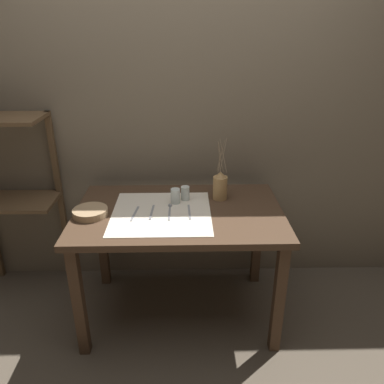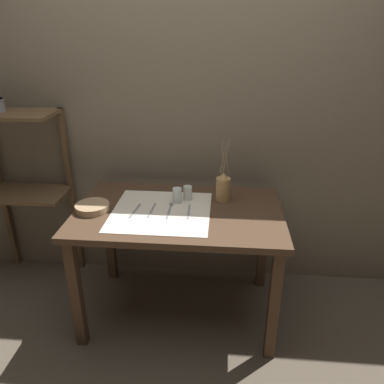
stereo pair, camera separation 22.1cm
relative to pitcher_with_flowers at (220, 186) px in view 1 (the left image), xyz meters
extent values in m
plane|color=brown|center=(-0.26, -0.16, -0.86)|extent=(12.00, 12.00, 0.00)
cube|color=#6B5E4C|center=(-0.26, 0.34, 0.34)|extent=(7.00, 0.06, 2.40)
cube|color=#422D1E|center=(-0.26, -0.16, -0.11)|extent=(1.25, 0.79, 0.04)
cube|color=#422D1E|center=(-0.83, -0.50, -0.49)|extent=(0.06, 0.06, 0.73)
cube|color=#422D1E|center=(0.30, -0.50, -0.49)|extent=(0.06, 0.06, 0.73)
cube|color=#422D1E|center=(-0.83, 0.17, -0.49)|extent=(0.06, 0.06, 0.73)
cube|color=#422D1E|center=(0.30, 0.17, -0.49)|extent=(0.06, 0.06, 0.73)
cube|color=brown|center=(-1.39, 0.12, -0.15)|extent=(0.58, 0.34, 0.02)
cube|color=brown|center=(-1.12, 0.27, -0.22)|extent=(0.04, 0.04, 1.28)
cube|color=beige|center=(-0.37, -0.20, -0.09)|extent=(0.58, 0.58, 0.00)
cylinder|color=#A87F4C|center=(0.00, 0.00, -0.01)|extent=(0.09, 0.09, 0.15)
cone|color=#A87F4C|center=(0.00, 0.00, 0.08)|extent=(0.07, 0.07, 0.04)
cylinder|color=#847056|center=(0.00, -0.01, 0.19)|extent=(0.04, 0.03, 0.18)
cylinder|color=#847056|center=(0.01, -0.01, 0.20)|extent=(0.05, 0.04, 0.21)
cylinder|color=#847056|center=(-0.01, 0.00, 0.20)|extent=(0.02, 0.01, 0.20)
cylinder|color=#847056|center=(0.01, 0.00, 0.20)|extent=(0.04, 0.06, 0.20)
cylinder|color=#847056|center=(0.00, 0.00, 0.20)|extent=(0.04, 0.03, 0.20)
cylinder|color=#847056|center=(0.00, -0.01, 0.19)|extent=(0.04, 0.01, 0.19)
cylinder|color=#9E7F5B|center=(-0.78, -0.22, -0.07)|extent=(0.20, 0.20, 0.04)
cylinder|color=silver|center=(-0.28, -0.06, -0.04)|extent=(0.06, 0.06, 0.09)
cylinder|color=silver|center=(-0.22, -0.02, -0.04)|extent=(0.05, 0.05, 0.09)
cube|color=gray|center=(-0.52, -0.21, -0.08)|extent=(0.03, 0.19, 0.00)
cube|color=gray|center=(-0.42, -0.19, -0.08)|extent=(0.02, 0.19, 0.00)
cube|color=gray|center=(-0.32, -0.21, -0.08)|extent=(0.01, 0.19, 0.00)
sphere|color=gray|center=(-0.32, -0.11, -0.08)|extent=(0.02, 0.02, 0.02)
cube|color=gray|center=(-0.20, -0.20, -0.08)|extent=(0.02, 0.19, 0.00)
camera|label=1|loc=(-0.23, -2.18, 0.92)|focal=35.00mm
camera|label=2|loc=(-0.01, -2.18, 0.92)|focal=35.00mm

